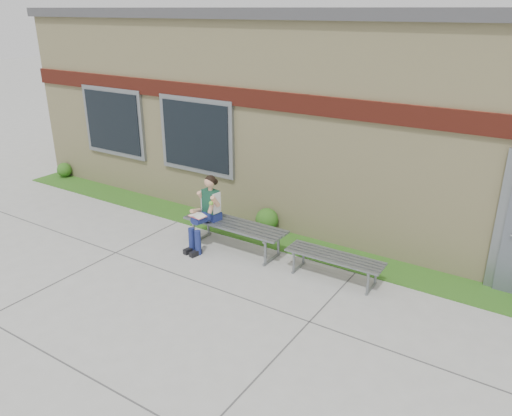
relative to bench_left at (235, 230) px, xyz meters
The scene contains 8 objects.
ground 2.24m from the bench_left, 55.86° to the right, with size 80.00×80.00×0.00m, color #9E9E99.
grass_strip 1.51m from the bench_left, 32.09° to the left, with size 16.00×0.80×0.02m, color #2E5316.
school_building 4.66m from the bench_left, 73.46° to the left, with size 16.20×6.22×4.20m.
bench_left is the anchor object (origin of this frame).
bench_right 2.00m from the bench_left, ahead, with size 1.64×0.48×0.42m.
girl 0.64m from the bench_left, 157.59° to the right, with size 0.47×0.81×1.39m.
shrub_west 6.35m from the bench_left, behind, with size 0.38×0.38×0.38m, color #2E5316.
shrub_mid 1.04m from the bench_left, 86.78° to the left, with size 0.46×0.46×0.46m, color #2E5316.
Camera 1 is at (3.64, -4.98, 4.19)m, focal length 35.00 mm.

